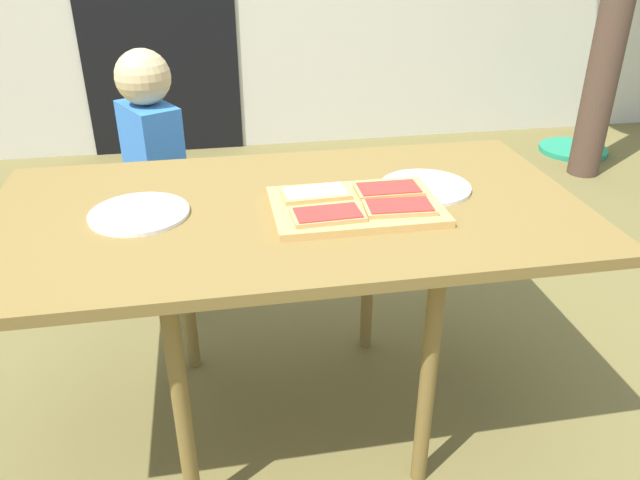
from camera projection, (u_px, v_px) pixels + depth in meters
name	position (u px, v px, depth m)	size (l,w,h in m)	color
ground_plane	(294.00, 414.00, 1.86)	(16.00, 16.00, 0.00)	brown
dining_table	(289.00, 226.00, 1.56)	(1.46, 0.77, 0.68)	olive
cutting_board	(356.00, 206.00, 1.52)	(0.41, 0.28, 0.02)	tan
pizza_slice_near_right	(399.00, 207.00, 1.47)	(0.17, 0.10, 0.01)	tan
pizza_slice_near_left	(328.00, 215.00, 1.44)	(0.17, 0.10, 0.01)	tan
pizza_slice_far_right	(388.00, 189.00, 1.57)	(0.17, 0.09, 0.01)	tan
pizza_slice_far_left	(315.00, 193.00, 1.55)	(0.17, 0.10, 0.01)	tan
plate_white_right	(425.00, 187.00, 1.63)	(0.24, 0.24, 0.01)	white
plate_white_left	(139.00, 213.00, 1.49)	(0.24, 0.24, 0.01)	white
child_left	(154.00, 161.00, 2.19)	(0.23, 0.28, 0.94)	navy
garden_hose_coil	(573.00, 150.00, 3.89)	(0.41, 0.41, 0.03)	#239169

